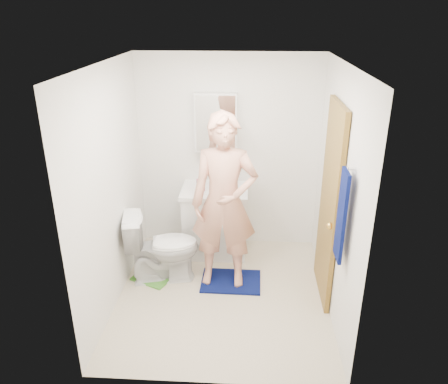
# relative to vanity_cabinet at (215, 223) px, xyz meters

# --- Properties ---
(floor) EXTENTS (2.20, 2.40, 0.02)m
(floor) POSITION_rel_vanity_cabinet_xyz_m (0.15, -0.91, -0.41)
(floor) COLOR beige
(floor) RESTS_ON ground
(ceiling) EXTENTS (2.20, 2.40, 0.02)m
(ceiling) POSITION_rel_vanity_cabinet_xyz_m (0.15, -0.91, 2.01)
(ceiling) COLOR white
(ceiling) RESTS_ON ground
(wall_back) EXTENTS (2.20, 0.02, 2.40)m
(wall_back) POSITION_rel_vanity_cabinet_xyz_m (0.15, 0.30, 0.80)
(wall_back) COLOR white
(wall_back) RESTS_ON ground
(wall_front) EXTENTS (2.20, 0.02, 2.40)m
(wall_front) POSITION_rel_vanity_cabinet_xyz_m (0.15, -2.12, 0.80)
(wall_front) COLOR white
(wall_front) RESTS_ON ground
(wall_left) EXTENTS (0.02, 2.40, 2.40)m
(wall_left) POSITION_rel_vanity_cabinet_xyz_m (-0.96, -0.91, 0.80)
(wall_left) COLOR white
(wall_left) RESTS_ON ground
(wall_right) EXTENTS (0.02, 2.40, 2.40)m
(wall_right) POSITION_rel_vanity_cabinet_xyz_m (1.26, -0.91, 0.80)
(wall_right) COLOR white
(wall_right) RESTS_ON ground
(vanity_cabinet) EXTENTS (0.75, 0.55, 0.80)m
(vanity_cabinet) POSITION_rel_vanity_cabinet_xyz_m (0.00, 0.00, 0.00)
(vanity_cabinet) COLOR white
(vanity_cabinet) RESTS_ON floor
(countertop) EXTENTS (0.79, 0.59, 0.05)m
(countertop) POSITION_rel_vanity_cabinet_xyz_m (0.00, 0.00, 0.43)
(countertop) COLOR white
(countertop) RESTS_ON vanity_cabinet
(sink_basin) EXTENTS (0.40, 0.40, 0.03)m
(sink_basin) POSITION_rel_vanity_cabinet_xyz_m (0.00, 0.00, 0.44)
(sink_basin) COLOR white
(sink_basin) RESTS_ON countertop
(faucet) EXTENTS (0.03, 0.03, 0.12)m
(faucet) POSITION_rel_vanity_cabinet_xyz_m (0.00, 0.18, 0.51)
(faucet) COLOR silver
(faucet) RESTS_ON countertop
(medicine_cabinet) EXTENTS (0.50, 0.12, 0.70)m
(medicine_cabinet) POSITION_rel_vanity_cabinet_xyz_m (0.00, 0.22, 1.20)
(medicine_cabinet) COLOR white
(medicine_cabinet) RESTS_ON wall_back
(mirror_panel) EXTENTS (0.46, 0.01, 0.66)m
(mirror_panel) POSITION_rel_vanity_cabinet_xyz_m (0.00, 0.16, 1.20)
(mirror_panel) COLOR white
(mirror_panel) RESTS_ON wall_back
(door) EXTENTS (0.05, 0.80, 2.05)m
(door) POSITION_rel_vanity_cabinet_xyz_m (1.22, -0.76, 0.62)
(door) COLOR olive
(door) RESTS_ON ground
(door_knob) EXTENTS (0.07, 0.07, 0.07)m
(door_knob) POSITION_rel_vanity_cabinet_xyz_m (1.18, -1.08, 0.55)
(door_knob) COLOR gold
(door_knob) RESTS_ON door
(towel) EXTENTS (0.03, 0.24, 0.80)m
(towel) POSITION_rel_vanity_cabinet_xyz_m (1.18, -1.48, 0.85)
(towel) COLOR #081250
(towel) RESTS_ON wall_right
(towel_hook) EXTENTS (0.06, 0.02, 0.02)m
(towel_hook) POSITION_rel_vanity_cabinet_xyz_m (1.22, -1.48, 1.27)
(towel_hook) COLOR silver
(towel_hook) RESTS_ON wall_right
(toilet) EXTENTS (0.87, 0.60, 0.81)m
(toilet) POSITION_rel_vanity_cabinet_xyz_m (-0.54, -0.63, 0.00)
(toilet) COLOR white
(toilet) RESTS_ON floor
(bath_mat) EXTENTS (0.67, 0.48, 0.02)m
(bath_mat) POSITION_rel_vanity_cabinet_xyz_m (0.23, -0.68, -0.39)
(bath_mat) COLOR #081250
(bath_mat) RESTS_ON floor
(green_rug) EXTENTS (0.53, 0.50, 0.02)m
(green_rug) POSITION_rel_vanity_cabinet_xyz_m (-0.66, -0.64, -0.39)
(green_rug) COLOR #4D9D34
(green_rug) RESTS_ON floor
(soap_dispenser) EXTENTS (0.11, 0.11, 0.20)m
(soap_dispenser) POSITION_rel_vanity_cabinet_xyz_m (-0.16, -0.05, 0.55)
(soap_dispenser) COLOR #D26279
(soap_dispenser) RESTS_ON countertop
(toothbrush_cup) EXTENTS (0.13, 0.13, 0.10)m
(toothbrush_cup) POSITION_rel_vanity_cabinet_xyz_m (0.11, 0.08, 0.50)
(toothbrush_cup) COLOR #844292
(toothbrush_cup) RESTS_ON countertop
(man) EXTENTS (0.70, 0.47, 1.90)m
(man) POSITION_rel_vanity_cabinet_xyz_m (0.15, -0.67, 0.57)
(man) COLOR tan
(man) RESTS_ON bath_mat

